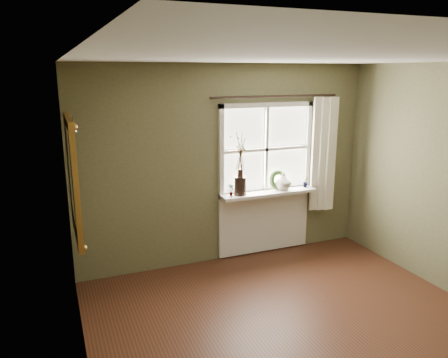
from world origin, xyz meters
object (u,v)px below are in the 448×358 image
cream_vase (283,181)px  gilt_mirror (73,178)px  dark_jug (240,186)px  wreath (278,182)px

cream_vase → gilt_mirror: (-2.73, -0.70, 0.46)m
dark_jug → cream_vase: size_ratio=1.01×
cream_vase → wreath: (-0.06, 0.04, -0.02)m
dark_jug → wreath: wreath is taller
gilt_mirror → dark_jug: bearing=18.6°
dark_jug → wreath: size_ratio=0.89×
dark_jug → cream_vase: 0.64m
wreath → gilt_mirror: (-2.68, -0.74, 0.47)m
cream_vase → wreath: size_ratio=0.88×
dark_jug → gilt_mirror: size_ratio=0.21×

